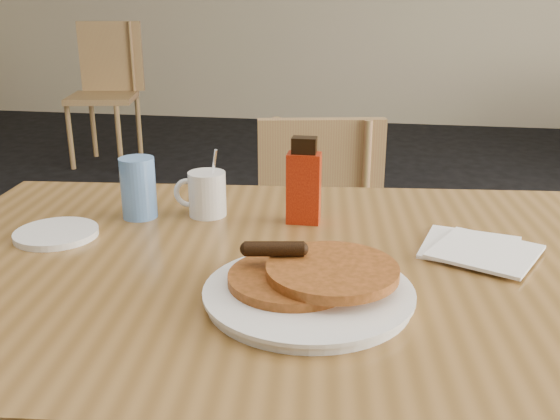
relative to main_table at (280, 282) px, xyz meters
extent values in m
cube|color=olive|center=(0.00, 0.00, 0.02)|extent=(1.36, 0.98, 0.04)
cube|color=#9C8049|center=(0.00, 0.00, 0.00)|extent=(1.41, 1.03, 0.02)
cylinder|color=#9C8049|center=(0.56, 0.35, -0.36)|extent=(0.04, 0.04, 0.71)
cube|color=#9C8049|center=(-0.02, 0.67, -0.31)|extent=(0.44, 0.44, 0.04)
cube|color=#9C8049|center=(-0.02, 0.84, -0.09)|extent=(0.37, 0.12, 0.41)
cylinder|color=#9C8049|center=(-0.17, 0.52, -0.52)|extent=(0.04, 0.04, 0.38)
cylinder|color=#9C8049|center=(0.13, 0.82, -0.52)|extent=(0.04, 0.04, 0.38)
cube|color=#9C8049|center=(-1.82, 3.19, -0.23)|extent=(0.53, 0.53, 0.04)
cube|color=#9C8049|center=(-1.82, 3.39, 0.03)|extent=(0.44, 0.14, 0.49)
cylinder|color=#9C8049|center=(-2.00, 3.01, -0.48)|extent=(0.04, 0.04, 0.46)
cylinder|color=#9C8049|center=(-1.64, 3.37, -0.48)|extent=(0.04, 0.04, 0.46)
cylinder|color=white|center=(0.06, -0.13, 0.05)|extent=(0.30, 0.30, 0.02)
cylinder|color=white|center=(0.06, -0.13, 0.06)|extent=(0.31, 0.31, 0.01)
cylinder|color=#AD5524|center=(0.04, -0.12, 0.07)|extent=(0.19, 0.19, 0.01)
cylinder|color=#AD5524|center=(0.10, -0.11, 0.08)|extent=(0.19, 0.19, 0.01)
cylinder|color=black|center=(0.01, -0.09, 0.10)|extent=(0.09, 0.04, 0.02)
cylinder|color=white|center=(-0.18, 0.20, 0.08)|extent=(0.07, 0.07, 0.09)
torus|color=white|center=(-0.22, 0.20, 0.08)|extent=(0.06, 0.01, 0.06)
cylinder|color=black|center=(-0.18, 0.20, 0.12)|extent=(0.07, 0.07, 0.01)
cylinder|color=white|center=(-0.17, 0.20, 0.12)|extent=(0.04, 0.04, 0.13)
cube|color=maroon|center=(0.01, 0.19, 0.11)|extent=(0.06, 0.04, 0.14)
cube|color=black|center=(0.01, 0.19, 0.19)|extent=(0.05, 0.03, 0.03)
cube|color=white|center=(0.32, 0.11, 0.04)|extent=(0.19, 0.19, 0.01)
cube|color=white|center=(0.34, 0.08, 0.05)|extent=(0.21, 0.21, 0.01)
cylinder|color=#6094E1|center=(-0.31, 0.17, 0.10)|extent=(0.07, 0.07, 0.12)
cylinder|color=white|center=(-0.42, 0.04, 0.05)|extent=(0.16, 0.16, 0.01)
camera|label=1|loc=(0.16, -0.94, 0.46)|focal=40.00mm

